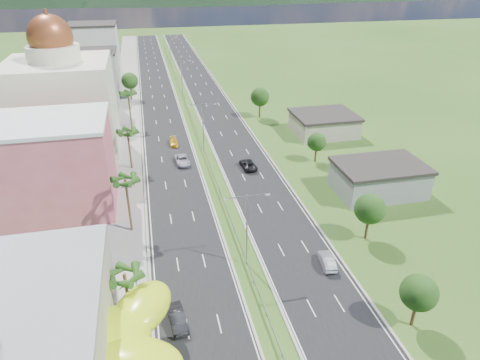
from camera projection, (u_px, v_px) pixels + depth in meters
ground at (266, 316)px, 50.62m from camera, size 500.00×500.00×0.00m
road_left at (159, 102)px, 127.23m from camera, size 11.00×260.00×0.04m
road_right at (209, 99)px, 130.17m from camera, size 11.00×260.00×0.04m
sidewalk_left at (127, 104)px, 125.35m from camera, size 7.00×260.00×0.12m
median_guardrail at (192, 118)px, 112.80m from camera, size 0.10×216.06×0.76m
streetlight_median_b at (247, 223)px, 56.22m from camera, size 6.04×0.25×11.00m
streetlight_median_c at (203, 123)px, 90.92m from camera, size 6.04×0.25×11.00m
streetlight_median_d at (181, 74)px, 129.96m from camera, size 6.04×0.25×11.00m
streetlight_median_e at (170, 48)px, 169.01m from camera, size 6.04×0.25×11.00m
lime_canopy at (78, 341)px, 40.95m from camera, size 18.00×15.00×7.40m
pink_shophouse at (48, 168)px, 69.47m from camera, size 20.00×15.00×15.00m
domed_building at (63, 104)px, 87.67m from camera, size 20.00×20.00×28.70m
midrise_grey at (83, 88)px, 111.09m from camera, size 16.00×15.00×16.00m
midrise_beige at (91, 74)px, 130.86m from camera, size 16.00×15.00×13.00m
midrise_white at (95, 52)px, 149.67m from camera, size 16.00×15.00×18.00m
shed_near at (379, 180)px, 76.66m from camera, size 15.00×10.00×5.00m
shed_far at (324, 125)px, 103.22m from camera, size 14.00×12.00×4.40m
palm_tree_b at (125, 277)px, 46.09m from camera, size 3.60×3.60×8.10m
palm_tree_c at (125, 182)px, 62.79m from camera, size 3.60×3.60×9.60m
palm_tree_d at (128, 133)px, 83.18m from camera, size 3.60×3.60×8.60m
palm_tree_e at (128, 95)px, 104.52m from camera, size 3.60×3.60×9.40m
leafy_tree_lfar at (130, 81)px, 127.46m from camera, size 4.90×4.90×8.05m
leafy_tree_ra at (419, 293)px, 47.24m from camera, size 4.20×4.20×6.90m
leafy_tree_rb at (370, 209)px, 62.39m from camera, size 4.55×4.55×7.47m
leafy_tree_rc at (317, 142)px, 87.64m from camera, size 3.85×3.85×6.33m
leafy_tree_rd at (260, 97)px, 112.33m from camera, size 4.90×4.90×8.05m
mountain_ridge at (205, 0)px, 452.81m from camera, size 860.00×140.00×90.00m
car_dark_left at (177, 318)px, 49.12m from camera, size 2.35×5.20×1.66m
car_silver_mid_left at (182, 160)px, 88.18m from camera, size 3.08×5.93×1.60m
car_yellow_far_left at (174, 142)px, 97.36m from camera, size 1.88×4.56×1.32m
car_silver_right at (327, 261)px, 58.65m from camera, size 2.22×4.88×1.55m
car_dark_far_right at (248, 164)px, 86.39m from camera, size 2.90×5.75×1.56m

